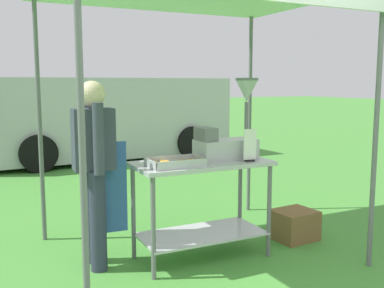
{
  "coord_description": "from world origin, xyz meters",
  "views": [
    {
      "loc": [
        -1.8,
        -2.33,
        1.59
      ],
      "look_at": [
        0.01,
        1.39,
        1.03
      ],
      "focal_mm": 41.93,
      "sensor_mm": 36.0,
      "label": 1
    }
  ],
  "objects_px": {
    "supply_crate": "(294,225)",
    "vendor": "(95,164)",
    "donut_tray": "(176,163)",
    "menu_sign": "(250,147)",
    "donut_fryer": "(229,134)",
    "donut_cart": "(202,189)",
    "van_silver": "(105,117)"
  },
  "relations": [
    {
      "from": "supply_crate",
      "to": "vendor",
      "type": "bearing_deg",
      "value": 173.84
    },
    {
      "from": "donut_tray",
      "to": "supply_crate",
      "type": "distance_m",
      "value": 1.57
    },
    {
      "from": "menu_sign",
      "to": "supply_crate",
      "type": "xyz_separation_m",
      "value": [
        0.68,
        0.18,
        -0.87
      ]
    },
    {
      "from": "donut_fryer",
      "to": "supply_crate",
      "type": "distance_m",
      "value": 1.23
    },
    {
      "from": "donut_tray",
      "to": "supply_crate",
      "type": "height_order",
      "value": "donut_tray"
    },
    {
      "from": "donut_cart",
      "to": "supply_crate",
      "type": "height_order",
      "value": "donut_cart"
    },
    {
      "from": "donut_tray",
      "to": "vendor",
      "type": "bearing_deg",
      "value": 152.38
    },
    {
      "from": "van_silver",
      "to": "vendor",
      "type": "bearing_deg",
      "value": -105.78
    },
    {
      "from": "donut_tray",
      "to": "menu_sign",
      "type": "xyz_separation_m",
      "value": [
        0.69,
        -0.08,
        0.1
      ]
    },
    {
      "from": "donut_cart",
      "to": "donut_fryer",
      "type": "bearing_deg",
      "value": 7.94
    },
    {
      "from": "supply_crate",
      "to": "van_silver",
      "type": "xyz_separation_m",
      "value": [
        -0.39,
        5.84,
        0.73
      ]
    },
    {
      "from": "donut_tray",
      "to": "donut_cart",
      "type": "bearing_deg",
      "value": 18.75
    },
    {
      "from": "donut_cart",
      "to": "donut_tray",
      "type": "distance_m",
      "value": 0.42
    },
    {
      "from": "donut_fryer",
      "to": "van_silver",
      "type": "bearing_deg",
      "value": 86.3
    },
    {
      "from": "donut_tray",
      "to": "donut_fryer",
      "type": "xyz_separation_m",
      "value": [
        0.6,
        0.14,
        0.2
      ]
    },
    {
      "from": "donut_tray",
      "to": "vendor",
      "type": "height_order",
      "value": "vendor"
    },
    {
      "from": "van_silver",
      "to": "donut_fryer",
      "type": "bearing_deg",
      "value": -93.7
    },
    {
      "from": "vendor",
      "to": "supply_crate",
      "type": "relative_size",
      "value": 3.66
    },
    {
      "from": "supply_crate",
      "to": "menu_sign",
      "type": "bearing_deg",
      "value": -164.8
    },
    {
      "from": "menu_sign",
      "to": "supply_crate",
      "type": "distance_m",
      "value": 1.12
    },
    {
      "from": "menu_sign",
      "to": "donut_fryer",
      "type": "bearing_deg",
      "value": 112.17
    },
    {
      "from": "donut_fryer",
      "to": "menu_sign",
      "type": "xyz_separation_m",
      "value": [
        0.09,
        -0.22,
        -0.1
      ]
    },
    {
      "from": "menu_sign",
      "to": "supply_crate",
      "type": "relative_size",
      "value": 0.66
    },
    {
      "from": "menu_sign",
      "to": "van_silver",
      "type": "relative_size",
      "value": 0.06
    },
    {
      "from": "donut_fryer",
      "to": "vendor",
      "type": "relative_size",
      "value": 0.46
    },
    {
      "from": "donut_fryer",
      "to": "menu_sign",
      "type": "bearing_deg",
      "value": -67.83
    },
    {
      "from": "vendor",
      "to": "donut_fryer",
      "type": "bearing_deg",
      "value": -8.31
    },
    {
      "from": "donut_fryer",
      "to": "van_silver",
      "type": "distance_m",
      "value": 5.82
    },
    {
      "from": "menu_sign",
      "to": "van_silver",
      "type": "bearing_deg",
      "value": 87.29
    },
    {
      "from": "supply_crate",
      "to": "van_silver",
      "type": "distance_m",
      "value": 5.9
    },
    {
      "from": "donut_tray",
      "to": "donut_fryer",
      "type": "distance_m",
      "value": 0.65
    },
    {
      "from": "donut_cart",
      "to": "vendor",
      "type": "bearing_deg",
      "value": 166.42
    }
  ]
}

